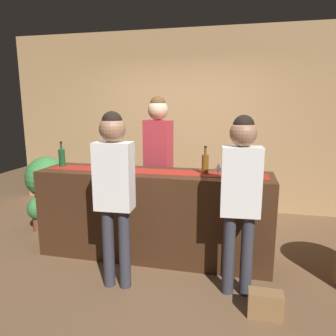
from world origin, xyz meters
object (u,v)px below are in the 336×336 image
(wine_bottle_green, at_px, (62,157))
(handbag, at_px, (265,304))
(wine_glass_mid_counter, at_px, (96,162))
(wine_glass_near_customer, at_px, (218,167))
(wine_glass_far_end, at_px, (258,166))
(wine_bottle_amber, at_px, (205,164))
(potted_plant_tall, at_px, (47,182))
(potted_plant_small, at_px, (40,211))
(customer_browsing, at_px, (114,183))
(customer_sipping, at_px, (241,188))
(bartender, at_px, (158,150))

(wine_bottle_green, bearing_deg, handbag, -20.99)
(wine_glass_mid_counter, bearing_deg, wine_glass_near_customer, 0.32)
(wine_bottle_green, relative_size, wine_glass_far_end, 2.10)
(wine_bottle_amber, distance_m, handbag, 1.45)
(wine_glass_near_customer, relative_size, handbag, 0.51)
(wine_bottle_amber, xyz_separation_m, wine_glass_mid_counter, (-1.21, -0.12, -0.01))
(wine_bottle_amber, bearing_deg, handbag, -54.60)
(wine_bottle_amber, height_order, potted_plant_tall, wine_bottle_amber)
(wine_glass_near_customer, distance_m, potted_plant_small, 2.64)
(wine_bottle_amber, bearing_deg, wine_bottle_green, 178.93)
(customer_browsing, bearing_deg, customer_sipping, 4.27)
(wine_glass_near_customer, height_order, potted_plant_tall, wine_glass_near_customer)
(wine_glass_near_customer, xyz_separation_m, wine_glass_mid_counter, (-1.35, -0.01, 0.00))
(wine_bottle_amber, distance_m, potted_plant_small, 2.49)
(wine_bottle_green, distance_m, wine_glass_near_customer, 1.86)
(bartender, bearing_deg, potted_plant_tall, 2.30)
(wine_glass_near_customer, bearing_deg, potted_plant_tall, 158.95)
(wine_glass_far_end, bearing_deg, wine_bottle_amber, -176.38)
(bartender, distance_m, potted_plant_small, 1.88)
(potted_plant_tall, bearing_deg, wine_glass_near_customer, -21.05)
(customer_sipping, xyz_separation_m, potted_plant_tall, (-2.93, 1.50, -0.46))
(bartender, xyz_separation_m, customer_browsing, (-0.08, -1.28, -0.13))
(wine_glass_near_customer, xyz_separation_m, potted_plant_small, (-2.46, 0.47, -0.82))
(wine_bottle_green, relative_size, customer_browsing, 0.18)
(wine_glass_near_customer, bearing_deg, wine_bottle_amber, 142.59)
(wine_glass_near_customer, bearing_deg, handbag, -58.12)
(wine_glass_mid_counter, bearing_deg, bartender, 51.94)
(wine_glass_mid_counter, bearing_deg, potted_plant_tall, 142.19)
(wine_glass_near_customer, relative_size, wine_glass_mid_counter, 1.00)
(wine_bottle_green, bearing_deg, wine_glass_mid_counter, -16.55)
(bartender, height_order, potted_plant_tall, bartender)
(wine_glass_near_customer, distance_m, bartender, 1.06)
(wine_glass_near_customer, distance_m, potted_plant_tall, 2.94)
(wine_glass_near_customer, relative_size, potted_plant_small, 0.30)
(customer_browsing, bearing_deg, wine_glass_near_customer, 31.29)
(potted_plant_small, bearing_deg, wine_glass_mid_counter, -23.41)
(wine_glass_near_customer, bearing_deg, wine_glass_far_end, 19.88)
(wine_bottle_green, distance_m, wine_glass_far_end, 2.26)
(wine_glass_far_end, xyz_separation_m, potted_plant_small, (-2.86, 0.33, -0.82))
(wine_bottle_amber, xyz_separation_m, customer_sipping, (0.37, -0.57, -0.10))
(wine_bottle_green, relative_size, handbag, 1.08)
(wine_glass_far_end, relative_size, customer_browsing, 0.09)
(wine_glass_near_customer, xyz_separation_m, bartender, (-0.81, 0.68, 0.05))
(wine_bottle_green, xyz_separation_m, handbag, (2.32, -0.89, -1.00))
(bartender, relative_size, handbag, 6.53)
(wine_bottle_green, bearing_deg, customer_browsing, -37.33)
(bartender, bearing_deg, customer_browsing, 99.39)
(wine_glass_far_end, relative_size, handbag, 0.51)
(wine_bottle_green, distance_m, customer_browsing, 1.22)
(wine_bottle_green, distance_m, potted_plant_small, 1.08)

